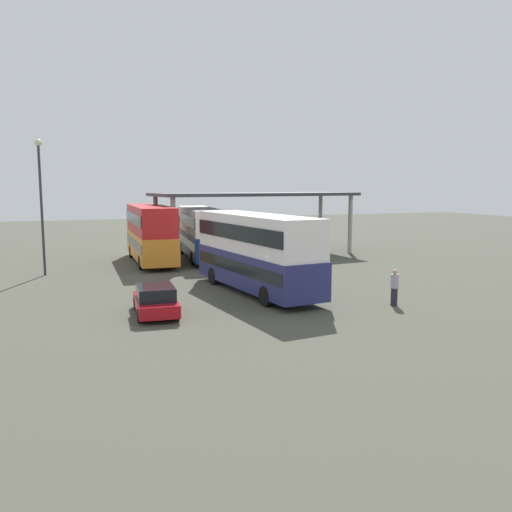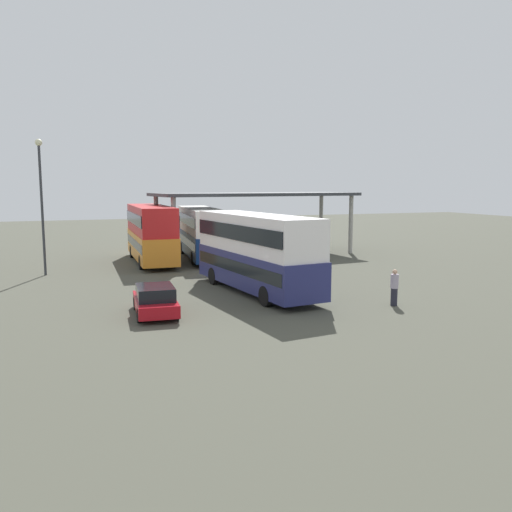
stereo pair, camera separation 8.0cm
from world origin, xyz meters
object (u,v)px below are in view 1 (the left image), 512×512
Objects in this scene: double_decker_near_canopy at (150,232)px; double_decker_mid_row at (200,231)px; lamppost_tall at (41,192)px; pedestrian_waiting at (394,287)px; double_decker_main at (256,250)px; parked_hatchback at (155,300)px.

double_decker_near_canopy is 0.94× the size of double_decker_mid_row.
lamppost_tall reaches higher than pedestrian_waiting.
double_decker_main is 13.77m from double_decker_near_canopy.
double_decker_main is at bearing -42.40° from lamppost_tall.
pedestrian_waiting is at bearing -43.78° from lamppost_tall.
parked_hatchback is at bearing 164.96° from double_decker_mid_row.
double_decker_near_canopy is (2.57, 16.55, 1.68)m from parked_hatchback.
lamppost_tall reaches higher than parked_hatchback.
parked_hatchback is 16.83m from double_decker_near_canopy.
double_decker_mid_row is (6.64, 17.33, 1.54)m from parked_hatchback.
double_decker_main is at bearing 154.29° from pedestrian_waiting.
parked_hatchback is 11.41m from pedestrian_waiting.
double_decker_near_canopy is 4.16m from double_decker_mid_row.
double_decker_main is 14.12m from double_decker_mid_row.
lamppost_tall is (-4.88, 13.20, 4.73)m from parked_hatchback.
double_decker_main is at bearing -163.63° from double_decker_near_canopy.
double_decker_near_canopy is 20.69m from pedestrian_waiting.
parked_hatchback is at bearing -170.31° from pedestrian_waiting.
parked_hatchback is at bearing 172.91° from double_decker_near_canopy.
double_decker_near_canopy is at bearing 7.78° from double_decker_main.
parked_hatchback is at bearing 111.17° from double_decker_main.
parked_hatchback is 18.63m from double_decker_mid_row.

